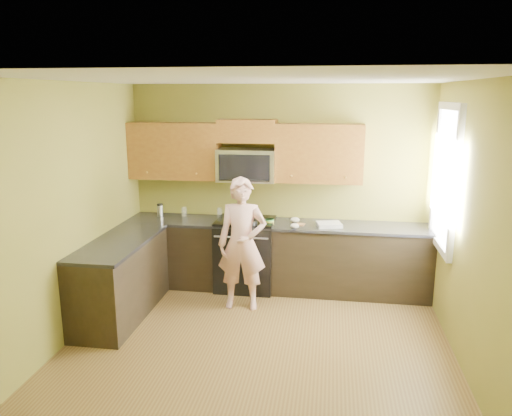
% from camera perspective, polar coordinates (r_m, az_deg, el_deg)
% --- Properties ---
extents(floor, '(4.00, 4.00, 0.00)m').
position_cam_1_polar(floor, '(5.23, -0.03, -16.30)').
color(floor, brown).
rests_on(floor, ground).
extents(ceiling, '(4.00, 4.00, 0.00)m').
position_cam_1_polar(ceiling, '(4.55, -0.04, 14.80)').
color(ceiling, white).
rests_on(ceiling, ground).
extents(wall_back, '(4.00, 0.00, 4.00)m').
position_cam_1_polar(wall_back, '(6.65, 2.64, 2.55)').
color(wall_back, olive).
rests_on(wall_back, ground).
extents(wall_front, '(4.00, 0.00, 4.00)m').
position_cam_1_polar(wall_front, '(2.87, -6.37, -12.07)').
color(wall_front, olive).
rests_on(wall_front, ground).
extents(wall_left, '(0.00, 4.00, 4.00)m').
position_cam_1_polar(wall_left, '(5.39, -21.55, -0.87)').
color(wall_left, olive).
rests_on(wall_left, ground).
extents(wall_right, '(0.00, 4.00, 4.00)m').
position_cam_1_polar(wall_right, '(4.84, 24.11, -2.63)').
color(wall_right, olive).
rests_on(wall_right, ground).
extents(cabinet_back_run, '(4.00, 0.60, 0.88)m').
position_cam_1_polar(cabinet_back_run, '(6.59, 2.27, -5.73)').
color(cabinet_back_run, black).
rests_on(cabinet_back_run, floor).
extents(cabinet_left_run, '(0.60, 1.60, 0.88)m').
position_cam_1_polar(cabinet_left_run, '(6.02, -15.46, -8.06)').
color(cabinet_left_run, black).
rests_on(cabinet_left_run, floor).
extents(countertop_back, '(4.00, 0.62, 0.04)m').
position_cam_1_polar(countertop_back, '(6.45, 2.29, -1.88)').
color(countertop_back, black).
rests_on(countertop_back, cabinet_back_run).
extents(countertop_left, '(0.62, 1.60, 0.04)m').
position_cam_1_polar(countertop_left, '(5.87, -15.64, -3.87)').
color(countertop_left, black).
rests_on(countertop_left, cabinet_left_run).
extents(stove, '(0.76, 0.65, 0.95)m').
position_cam_1_polar(stove, '(6.61, -1.22, -5.34)').
color(stove, black).
rests_on(stove, floor).
extents(microwave, '(0.76, 0.40, 0.42)m').
position_cam_1_polar(microwave, '(6.49, -1.07, 3.20)').
color(microwave, silver).
rests_on(microwave, wall_back).
extents(upper_cab_left, '(1.22, 0.33, 0.75)m').
position_cam_1_polar(upper_cab_left, '(6.76, -9.32, 3.43)').
color(upper_cab_left, brown).
rests_on(upper_cab_left, wall_back).
extents(upper_cab_right, '(1.12, 0.33, 0.75)m').
position_cam_1_polar(upper_cab_right, '(6.43, 7.28, 3.01)').
color(upper_cab_right, brown).
rests_on(upper_cab_right, wall_back).
extents(upper_cab_over_mw, '(0.76, 0.33, 0.30)m').
position_cam_1_polar(upper_cab_over_mw, '(6.45, -1.04, 8.96)').
color(upper_cab_over_mw, brown).
rests_on(upper_cab_over_mw, wall_back).
extents(window, '(0.06, 1.06, 1.66)m').
position_cam_1_polar(window, '(5.91, 21.25, 3.30)').
color(window, white).
rests_on(window, wall_right).
extents(woman, '(0.61, 0.42, 1.62)m').
position_cam_1_polar(woman, '(5.91, -1.62, -4.21)').
color(woman, '#E87F74').
rests_on(woman, floor).
extents(frying_pan, '(0.29, 0.50, 0.06)m').
position_cam_1_polar(frying_pan, '(6.24, -1.18, -1.91)').
color(frying_pan, black).
rests_on(frying_pan, stove).
extents(butter_tub, '(0.12, 0.12, 0.08)m').
position_cam_1_polar(butter_tub, '(6.38, 1.59, -1.86)').
color(butter_tub, '#E9F540').
rests_on(butter_tub, countertop_back).
extents(toast_slice, '(0.13, 0.13, 0.01)m').
position_cam_1_polar(toast_slice, '(6.34, 5.18, -1.92)').
color(toast_slice, '#B27F47').
rests_on(toast_slice, countertop_back).
extents(napkin_a, '(0.12, 0.13, 0.06)m').
position_cam_1_polar(napkin_a, '(6.18, 4.53, -2.09)').
color(napkin_a, silver).
rests_on(napkin_a, countertop_back).
extents(napkin_b, '(0.16, 0.16, 0.07)m').
position_cam_1_polar(napkin_b, '(6.47, 4.57, -1.38)').
color(napkin_b, silver).
rests_on(napkin_b, countertop_back).
extents(dish_towel, '(0.35, 0.30, 0.05)m').
position_cam_1_polar(dish_towel, '(6.31, 8.50, -1.93)').
color(dish_towel, white).
rests_on(dish_towel, countertop_back).
extents(travel_mug, '(0.10, 0.10, 0.17)m').
position_cam_1_polar(travel_mug, '(6.90, -11.07, -0.94)').
color(travel_mug, silver).
rests_on(travel_mug, countertop_back).
extents(glass_a, '(0.09, 0.09, 0.12)m').
position_cam_1_polar(glass_a, '(6.85, -8.36, -0.43)').
color(glass_a, silver).
rests_on(glass_a, countertop_back).
extents(glass_c, '(0.07, 0.07, 0.12)m').
position_cam_1_polar(glass_c, '(6.77, -4.27, -0.48)').
color(glass_c, silver).
rests_on(glass_c, countertop_back).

